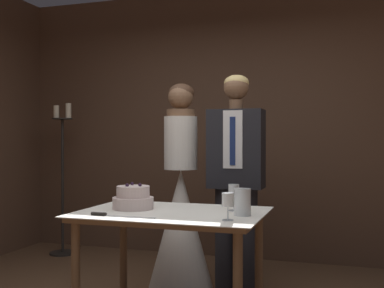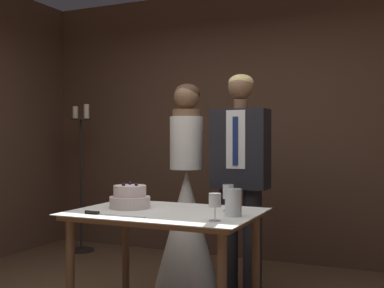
{
  "view_description": "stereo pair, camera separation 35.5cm",
  "coord_description": "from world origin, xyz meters",
  "px_view_note": "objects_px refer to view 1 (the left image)",
  "views": [
    {
      "loc": [
        1.16,
        -2.72,
        1.24
      ],
      "look_at": [
        0.07,
        0.66,
        1.21
      ],
      "focal_mm": 45.0,
      "sensor_mm": 36.0,
      "label": 1
    },
    {
      "loc": [
        1.49,
        -2.59,
        1.24
      ],
      "look_at": [
        0.07,
        0.66,
        1.21
      ],
      "focal_mm": 45.0,
      "sensor_mm": 36.0,
      "label": 2
    }
  ],
  "objects_px": {
    "cake_table": "(172,226)",
    "groom": "(236,170)",
    "wine_glass_near": "(234,193)",
    "tiered_cake": "(133,199)",
    "cake_knife": "(111,215)",
    "wine_glass_middle": "(228,201)",
    "candle_stand": "(63,183)",
    "bride": "(181,212)",
    "hurricane_candle": "(242,203)"
  },
  "relations": [
    {
      "from": "cake_knife",
      "to": "bride",
      "type": "bearing_deg",
      "value": 86.54
    },
    {
      "from": "cake_knife",
      "to": "wine_glass_middle",
      "type": "xyz_separation_m",
      "value": [
        0.72,
        0.07,
        0.1
      ]
    },
    {
      "from": "tiered_cake",
      "to": "hurricane_candle",
      "type": "relative_size",
      "value": 1.65
    },
    {
      "from": "groom",
      "to": "hurricane_candle",
      "type": "bearing_deg",
      "value": -74.89
    },
    {
      "from": "cake_table",
      "to": "groom",
      "type": "distance_m",
      "value": 0.94
    },
    {
      "from": "cake_knife",
      "to": "wine_glass_near",
      "type": "xyz_separation_m",
      "value": [
        0.67,
        0.45,
        0.11
      ]
    },
    {
      "from": "groom",
      "to": "candle_stand",
      "type": "height_order",
      "value": "groom"
    },
    {
      "from": "tiered_cake",
      "to": "bride",
      "type": "height_order",
      "value": "bride"
    },
    {
      "from": "cake_knife",
      "to": "groom",
      "type": "height_order",
      "value": "groom"
    },
    {
      "from": "hurricane_candle",
      "to": "bride",
      "type": "height_order",
      "value": "bride"
    },
    {
      "from": "wine_glass_middle",
      "to": "candle_stand",
      "type": "relative_size",
      "value": 0.1
    },
    {
      "from": "cake_table",
      "to": "groom",
      "type": "xyz_separation_m",
      "value": [
        0.24,
        0.86,
        0.32
      ]
    },
    {
      "from": "cake_knife",
      "to": "groom",
      "type": "bearing_deg",
      "value": 64.57
    },
    {
      "from": "cake_table",
      "to": "hurricane_candle",
      "type": "relative_size",
      "value": 7.16
    },
    {
      "from": "tiered_cake",
      "to": "wine_glass_near",
      "type": "xyz_separation_m",
      "value": [
        0.67,
        0.12,
        0.05
      ]
    },
    {
      "from": "cake_table",
      "to": "hurricane_candle",
      "type": "bearing_deg",
      "value": -2.92
    },
    {
      "from": "wine_glass_near",
      "to": "groom",
      "type": "distance_m",
      "value": 0.72
    },
    {
      "from": "wine_glass_middle",
      "to": "candle_stand",
      "type": "distance_m",
      "value": 2.89
    },
    {
      "from": "cake_table",
      "to": "bride",
      "type": "xyz_separation_m",
      "value": [
        -0.24,
        0.86,
        -0.04
      ]
    },
    {
      "from": "wine_glass_middle",
      "to": "cake_knife",
      "type": "bearing_deg",
      "value": -174.37
    },
    {
      "from": "tiered_cake",
      "to": "wine_glass_middle",
      "type": "xyz_separation_m",
      "value": [
        0.72,
        -0.26,
        0.04
      ]
    },
    {
      "from": "cake_table",
      "to": "cake_knife",
      "type": "xyz_separation_m",
      "value": [
        -0.29,
        -0.3,
        0.1
      ]
    },
    {
      "from": "candle_stand",
      "to": "hurricane_candle",
      "type": "bearing_deg",
      "value": -34.33
    },
    {
      "from": "bride",
      "to": "candle_stand",
      "type": "bearing_deg",
      "value": 156.4
    },
    {
      "from": "wine_glass_near",
      "to": "bride",
      "type": "height_order",
      "value": "bride"
    },
    {
      "from": "cake_knife",
      "to": "wine_glass_middle",
      "type": "height_order",
      "value": "wine_glass_middle"
    },
    {
      "from": "groom",
      "to": "candle_stand",
      "type": "bearing_deg",
      "value": 161.38
    },
    {
      "from": "cake_table",
      "to": "wine_glass_near",
      "type": "relative_size",
      "value": 6.86
    },
    {
      "from": "tiered_cake",
      "to": "candle_stand",
      "type": "height_order",
      "value": "candle_stand"
    },
    {
      "from": "wine_glass_near",
      "to": "wine_glass_middle",
      "type": "xyz_separation_m",
      "value": [
        0.05,
        -0.38,
        -0.01
      ]
    },
    {
      "from": "candle_stand",
      "to": "tiered_cake",
      "type": "bearing_deg",
      "value": -44.68
    },
    {
      "from": "bride",
      "to": "groom",
      "type": "xyz_separation_m",
      "value": [
        0.48,
        -0.0,
        0.36
      ]
    },
    {
      "from": "wine_glass_near",
      "to": "wine_glass_middle",
      "type": "relative_size",
      "value": 1.09
    },
    {
      "from": "wine_glass_near",
      "to": "tiered_cake",
      "type": "bearing_deg",
      "value": -169.53
    },
    {
      "from": "cake_knife",
      "to": "tiered_cake",
      "type": "bearing_deg",
      "value": 89.34
    },
    {
      "from": "hurricane_candle",
      "to": "groom",
      "type": "relative_size",
      "value": 0.1
    },
    {
      "from": "tiered_cake",
      "to": "cake_knife",
      "type": "distance_m",
      "value": 0.33
    },
    {
      "from": "groom",
      "to": "bride",
      "type": "bearing_deg",
      "value": 179.93
    },
    {
      "from": "tiered_cake",
      "to": "hurricane_candle",
      "type": "xyz_separation_m",
      "value": [
        0.77,
        -0.05,
        0.01
      ]
    },
    {
      "from": "wine_glass_near",
      "to": "hurricane_candle",
      "type": "relative_size",
      "value": 1.04
    },
    {
      "from": "wine_glass_near",
      "to": "bride",
      "type": "relative_size",
      "value": 0.1
    },
    {
      "from": "cake_table",
      "to": "hurricane_candle",
      "type": "height_order",
      "value": "hurricane_candle"
    },
    {
      "from": "wine_glass_near",
      "to": "hurricane_candle",
      "type": "distance_m",
      "value": 0.21
    },
    {
      "from": "tiered_cake",
      "to": "bride",
      "type": "xyz_separation_m",
      "value": [
        0.06,
        0.83,
        -0.21
      ]
    },
    {
      "from": "tiered_cake",
      "to": "cake_knife",
      "type": "relative_size",
      "value": 0.65
    },
    {
      "from": "groom",
      "to": "wine_glass_middle",
      "type": "bearing_deg",
      "value": -79.86
    },
    {
      "from": "hurricane_candle",
      "to": "candle_stand",
      "type": "bearing_deg",
      "value": 145.67
    },
    {
      "from": "cake_knife",
      "to": "hurricane_candle",
      "type": "height_order",
      "value": "hurricane_candle"
    },
    {
      "from": "cake_table",
      "to": "wine_glass_middle",
      "type": "relative_size",
      "value": 7.51
    },
    {
      "from": "hurricane_candle",
      "to": "bride",
      "type": "bearing_deg",
      "value": 129.01
    }
  ]
}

